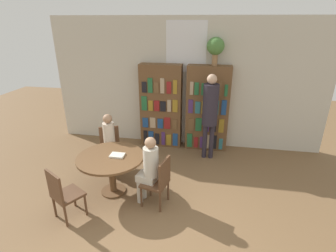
{
  "coord_description": "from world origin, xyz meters",
  "views": [
    {
      "loc": [
        0.66,
        -2.66,
        2.92
      ],
      "look_at": [
        -0.14,
        1.84,
        1.05
      ],
      "focal_mm": 28.0,
      "sensor_mm": 36.0,
      "label": 1
    }
  ],
  "objects_px": {
    "chair_left_side": "(110,146)",
    "seated_reader_right": "(149,167)",
    "flower_vase": "(216,47)",
    "bookshelf_right": "(207,109)",
    "reading_table": "(111,163)",
    "bookshelf_left": "(161,106)",
    "librarian_standing": "(210,108)",
    "chair_near_camera": "(63,193)",
    "seated_reader_left": "(110,141)",
    "chair_far_side": "(159,180)"
  },
  "relations": [
    {
      "from": "bookshelf_left",
      "to": "chair_near_camera",
      "type": "distance_m",
      "value": 3.07
    },
    {
      "from": "reading_table",
      "to": "chair_near_camera",
      "type": "relative_size",
      "value": 1.33
    },
    {
      "from": "librarian_standing",
      "to": "reading_table",
      "type": "bearing_deg",
      "value": -135.73
    },
    {
      "from": "bookshelf_left",
      "to": "seated_reader_right",
      "type": "distance_m",
      "value": 2.29
    },
    {
      "from": "chair_far_side",
      "to": "chair_left_side",
      "type": "bearing_deg",
      "value": 63.0
    },
    {
      "from": "chair_left_side",
      "to": "seated_reader_right",
      "type": "distance_m",
      "value": 1.49
    },
    {
      "from": "seated_reader_left",
      "to": "librarian_standing",
      "type": "relative_size",
      "value": 0.65
    },
    {
      "from": "chair_far_side",
      "to": "seated_reader_left",
      "type": "relative_size",
      "value": 0.71
    },
    {
      "from": "bookshelf_left",
      "to": "chair_left_side",
      "type": "relative_size",
      "value": 2.28
    },
    {
      "from": "chair_near_camera",
      "to": "reading_table",
      "type": "bearing_deg",
      "value": 90.0
    },
    {
      "from": "chair_near_camera",
      "to": "librarian_standing",
      "type": "bearing_deg",
      "value": 79.29
    },
    {
      "from": "flower_vase",
      "to": "bookshelf_left",
      "type": "bearing_deg",
      "value": -179.77
    },
    {
      "from": "bookshelf_right",
      "to": "chair_left_side",
      "type": "relative_size",
      "value": 2.28
    },
    {
      "from": "reading_table",
      "to": "librarian_standing",
      "type": "height_order",
      "value": "librarian_standing"
    },
    {
      "from": "seated_reader_right",
      "to": "reading_table",
      "type": "bearing_deg",
      "value": 90.0
    },
    {
      "from": "chair_far_side",
      "to": "flower_vase",
      "type": "bearing_deg",
      "value": -5.57
    },
    {
      "from": "chair_left_side",
      "to": "flower_vase",
      "type": "bearing_deg",
      "value": -171.44
    },
    {
      "from": "bookshelf_right",
      "to": "reading_table",
      "type": "bearing_deg",
      "value": -126.74
    },
    {
      "from": "flower_vase",
      "to": "chair_far_side",
      "type": "bearing_deg",
      "value": -108.3
    },
    {
      "from": "reading_table",
      "to": "librarian_standing",
      "type": "relative_size",
      "value": 0.61
    },
    {
      "from": "seated_reader_left",
      "to": "seated_reader_right",
      "type": "height_order",
      "value": "same"
    },
    {
      "from": "seated_reader_left",
      "to": "bookshelf_left",
      "type": "bearing_deg",
      "value": -141.34
    },
    {
      "from": "flower_vase",
      "to": "seated_reader_left",
      "type": "bearing_deg",
      "value": -143.78
    },
    {
      "from": "reading_table",
      "to": "chair_left_side",
      "type": "xyz_separation_m",
      "value": [
        -0.36,
        0.84,
        -0.12
      ]
    },
    {
      "from": "bookshelf_right",
      "to": "chair_far_side",
      "type": "distance_m",
      "value": 2.44
    },
    {
      "from": "seated_reader_left",
      "to": "seated_reader_right",
      "type": "xyz_separation_m",
      "value": [
        1.01,
        -0.84,
        0.01
      ]
    },
    {
      "from": "bookshelf_right",
      "to": "reading_table",
      "type": "xyz_separation_m",
      "value": [
        -1.56,
        -2.09,
        -0.39
      ]
    },
    {
      "from": "bookshelf_left",
      "to": "chair_near_camera",
      "type": "relative_size",
      "value": 2.28
    },
    {
      "from": "reading_table",
      "to": "chair_near_camera",
      "type": "bearing_deg",
      "value": -120.73
    },
    {
      "from": "chair_left_side",
      "to": "seated_reader_right",
      "type": "xyz_separation_m",
      "value": [
        1.08,
        -1.01,
        0.21
      ]
    },
    {
      "from": "seated_reader_left",
      "to": "chair_near_camera",
      "type": "bearing_deg",
      "value": 59.71
    },
    {
      "from": "bookshelf_left",
      "to": "librarian_standing",
      "type": "xyz_separation_m",
      "value": [
        1.16,
        -0.5,
        0.19
      ]
    },
    {
      "from": "seated_reader_left",
      "to": "chair_left_side",
      "type": "bearing_deg",
      "value": -90.0
    },
    {
      "from": "flower_vase",
      "to": "seated_reader_right",
      "type": "bearing_deg",
      "value": -112.54
    },
    {
      "from": "bookshelf_right",
      "to": "reading_table",
      "type": "distance_m",
      "value": 2.64
    },
    {
      "from": "bookshelf_left",
      "to": "bookshelf_right",
      "type": "bearing_deg",
      "value": 0.0
    },
    {
      "from": "librarian_standing",
      "to": "chair_near_camera",
      "type": "bearing_deg",
      "value": -131.44
    },
    {
      "from": "librarian_standing",
      "to": "chair_left_side",
      "type": "bearing_deg",
      "value": -159.46
    },
    {
      "from": "bookshelf_left",
      "to": "chair_near_camera",
      "type": "height_order",
      "value": "bookshelf_left"
    },
    {
      "from": "chair_left_side",
      "to": "seated_reader_left",
      "type": "height_order",
      "value": "seated_reader_left"
    },
    {
      "from": "reading_table",
      "to": "seated_reader_left",
      "type": "distance_m",
      "value": 0.74
    },
    {
      "from": "bookshelf_left",
      "to": "seated_reader_right",
      "type": "xyz_separation_m",
      "value": [
        0.25,
        -2.26,
        -0.3
      ]
    },
    {
      "from": "bookshelf_left",
      "to": "chair_left_side",
      "type": "xyz_separation_m",
      "value": [
        -0.83,
        -1.25,
        -0.51
      ]
    },
    {
      "from": "reading_table",
      "to": "chair_far_side",
      "type": "height_order",
      "value": "chair_far_side"
    },
    {
      "from": "bookshelf_right",
      "to": "reading_table",
      "type": "relative_size",
      "value": 1.71
    },
    {
      "from": "flower_vase",
      "to": "seated_reader_left",
      "type": "xyz_separation_m",
      "value": [
        -1.95,
        -1.43,
        -1.7
      ]
    },
    {
      "from": "flower_vase",
      "to": "chair_near_camera",
      "type": "xyz_separation_m",
      "value": [
        -2.13,
        -2.89,
        -1.89
      ]
    },
    {
      "from": "bookshelf_left",
      "to": "reading_table",
      "type": "relative_size",
      "value": 1.71
    },
    {
      "from": "bookshelf_left",
      "to": "chair_far_side",
      "type": "height_order",
      "value": "bookshelf_left"
    },
    {
      "from": "bookshelf_left",
      "to": "librarian_standing",
      "type": "height_order",
      "value": "bookshelf_left"
    }
  ]
}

